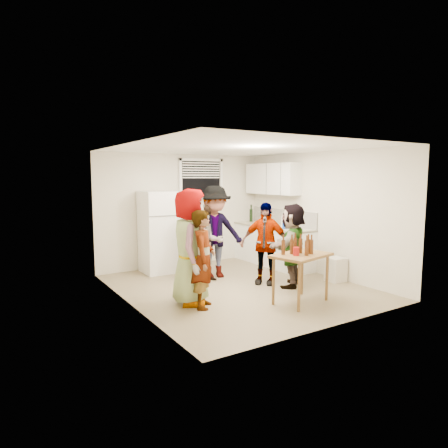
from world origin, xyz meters
TOP-DOWN VIEW (x-y plane):
  - room at (0.00, 0.00)m, footprint 4.00×4.50m
  - window at (0.45, 2.21)m, footprint 1.12×0.10m
  - refrigerator at (-0.75, 1.88)m, footprint 0.70×0.70m
  - counter_lower at (1.70, 1.15)m, footprint 0.60×2.20m
  - countertop at (1.70, 1.15)m, footprint 0.64×2.22m
  - backsplash at (1.99, 1.15)m, footprint 0.03×2.20m
  - upper_cabinets at (1.83, 1.35)m, footprint 0.34×1.60m
  - kettle at (1.65, 1.38)m, footprint 0.24×0.21m
  - paper_towel at (1.68, 0.75)m, footprint 0.11×0.11m
  - wine_bottle at (1.75, 2.05)m, footprint 0.08×0.08m
  - beer_bottle_counter at (1.60, 0.63)m, footprint 0.06×0.06m
  - blue_cup at (1.57, 0.59)m, footprint 0.09×0.09m
  - picture_frame at (1.92, 1.59)m, footprint 0.02×0.18m
  - trash_bin at (1.82, -0.63)m, footprint 0.33×0.33m
  - serving_table at (0.34, -1.25)m, footprint 1.05×0.82m
  - beer_bottle_table at (0.33, -1.38)m, footprint 0.06×0.06m
  - red_cup at (0.19, -1.29)m, footprint 0.10×0.10m
  - guest_grey at (-1.17, -0.35)m, footprint 2.02×1.67m
  - guest_stripe at (-1.08, -0.63)m, footprint 1.54×1.34m
  - guest_back_left at (-0.29, 0.70)m, footprint 1.04×1.60m
  - guest_back_right at (0.01, 0.87)m, footprint 1.58×2.06m
  - guest_black at (0.55, -0.04)m, footprint 1.76×1.66m
  - guest_orange at (0.88, -0.44)m, footprint 2.01×2.04m

SIDE VIEW (x-z plane):
  - room at x=0.00m, z-range -1.25..1.25m
  - serving_table at x=0.34m, z-range -0.39..0.39m
  - guest_grey at x=-1.17m, z-range -0.29..0.29m
  - guest_stripe at x=-1.08m, z-range -0.18..0.18m
  - guest_back_left at x=-0.29m, z-range -0.28..0.28m
  - guest_back_right at x=0.01m, z-range -0.34..0.34m
  - guest_black at x=0.55m, z-range -0.19..0.19m
  - guest_orange at x=0.88m, z-range -0.23..0.23m
  - trash_bin at x=1.82m, z-range 0.02..0.48m
  - counter_lower at x=1.70m, z-range 0.00..0.86m
  - beer_bottle_table at x=0.33m, z-range 0.67..0.91m
  - red_cup at x=0.19m, z-range 0.72..0.85m
  - refrigerator at x=-0.75m, z-range 0.00..1.70m
  - countertop at x=1.70m, z-range 0.86..0.90m
  - kettle at x=1.65m, z-range 0.81..0.99m
  - paper_towel at x=1.68m, z-range 0.78..1.02m
  - wine_bottle at x=1.75m, z-range 0.75..1.05m
  - beer_bottle_counter at x=1.60m, z-range 0.78..1.02m
  - blue_cup at x=1.57m, z-range 0.84..0.96m
  - picture_frame at x=1.92m, z-range 0.90..1.05m
  - backsplash at x=1.99m, z-range 0.90..1.26m
  - window at x=0.45m, z-range 1.32..2.38m
  - upper_cabinets at x=1.83m, z-range 1.60..2.30m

